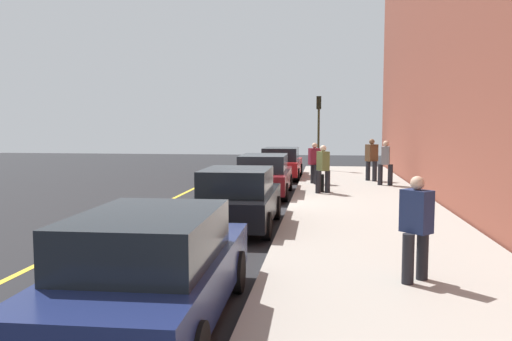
% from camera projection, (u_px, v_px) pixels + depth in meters
% --- Properties ---
extents(ground_plane, '(56.00, 56.00, 0.00)m').
position_uv_depth(ground_plane, '(261.00, 203.00, 16.97)').
color(ground_plane, black).
extents(sidewalk, '(28.00, 4.60, 0.15)m').
position_uv_depth(sidewalk, '(362.00, 203.00, 16.54)').
color(sidewalk, '#A39E93').
rests_on(sidewalk, ground).
extents(lane_stripe_centre, '(28.00, 0.14, 0.01)m').
position_uv_depth(lane_stripe_centre, '(168.00, 201.00, 17.39)').
color(lane_stripe_centre, gold).
rests_on(lane_stripe_centre, ground).
extents(parked_car_navy, '(4.63, 1.97, 1.51)m').
position_uv_depth(parked_car_navy, '(153.00, 269.00, 6.46)').
color(parked_car_navy, black).
rests_on(parked_car_navy, ground).
extents(parked_car_black, '(4.17, 1.92, 1.51)m').
position_uv_depth(parked_car_black, '(238.00, 198.00, 12.75)').
color(parked_car_black, black).
rests_on(parked_car_black, ground).
extents(parked_car_maroon, '(4.76, 1.95, 1.51)m').
position_uv_depth(parked_car_maroon, '(264.00, 175.00, 18.73)').
color(parked_car_maroon, black).
rests_on(parked_car_maroon, ground).
extents(parked_car_red, '(4.39, 1.92, 1.51)m').
position_uv_depth(parked_car_red, '(281.00, 163.00, 24.63)').
color(parked_car_red, black).
rests_on(parked_car_red, ground).
extents(pedestrian_grey_coat, '(0.54, 0.59, 1.81)m').
position_uv_depth(pedestrian_grey_coat, '(386.00, 162.00, 20.72)').
color(pedestrian_grey_coat, black).
rests_on(pedestrian_grey_coat, sidewalk).
extents(pedestrian_brown_coat, '(0.56, 0.58, 1.84)m').
position_uv_depth(pedestrian_brown_coat, '(372.00, 159.00, 22.33)').
color(pedestrian_brown_coat, black).
rests_on(pedestrian_brown_coat, sidewalk).
extents(pedestrian_navy_coat, '(0.51, 0.51, 1.65)m').
position_uv_depth(pedestrian_navy_coat, '(416.00, 226.00, 7.87)').
color(pedestrian_navy_coat, black).
rests_on(pedestrian_navy_coat, sidewalk).
extents(pedestrian_olive_coat, '(0.55, 0.52, 1.72)m').
position_uv_depth(pedestrian_olive_coat, '(323.00, 168.00, 18.31)').
color(pedestrian_olive_coat, black).
rests_on(pedestrian_olive_coat, sidewalk).
extents(pedestrian_burgundy_coat, '(0.53, 0.53, 1.70)m').
position_uv_depth(pedestrian_burgundy_coat, '(314.00, 162.00, 21.24)').
color(pedestrian_burgundy_coat, black).
rests_on(pedestrian_burgundy_coat, sidewalk).
extents(traffic_light_pole, '(0.35, 0.26, 4.00)m').
position_uv_depth(traffic_light_pole, '(319.00, 120.00, 27.78)').
color(traffic_light_pole, '#2D2D19').
rests_on(traffic_light_pole, sidewalk).
extents(rolling_suitcase, '(0.34, 0.22, 1.00)m').
position_uv_depth(rolling_suitcase, '(321.00, 183.00, 18.75)').
color(rolling_suitcase, black).
rests_on(rolling_suitcase, sidewalk).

